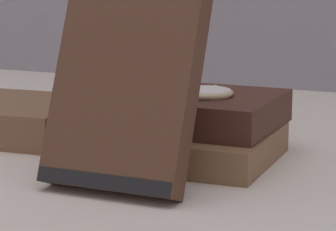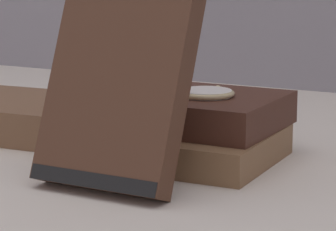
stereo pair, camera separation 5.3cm
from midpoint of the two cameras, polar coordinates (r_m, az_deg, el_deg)
name	(u,v)px [view 2 (the right image)]	position (r m, az deg, el deg)	size (l,w,h in m)	color
ground_plane	(89,161)	(0.73, -3.59, -3.27)	(3.00, 3.00, 0.00)	beige
book_flat_bottom	(171,143)	(0.73, 2.26, -1.99)	(0.19, 0.14, 0.03)	brown
book_flat_top	(179,109)	(0.74, 2.88, 0.48)	(0.18, 0.13, 0.03)	#422319
book_leaning_front	(116,95)	(0.63, -1.35, 1.44)	(0.12, 0.08, 0.16)	#4C2D1E
pocket_watch	(206,93)	(0.72, 4.84, 1.60)	(0.05, 0.06, 0.01)	silver
reading_glasses	(167,117)	(0.91, 1.59, -0.16)	(0.10, 0.05, 0.00)	black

